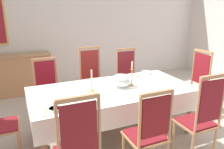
% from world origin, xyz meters
% --- Properties ---
extents(ground, '(7.65, 5.71, 0.04)m').
position_xyz_m(ground, '(0.00, 0.00, -0.02)').
color(ground, '#B5A89D').
extents(back_wall, '(7.65, 0.08, 3.56)m').
position_xyz_m(back_wall, '(0.00, 2.90, 1.78)').
color(back_wall, silver).
rests_on(back_wall, ground).
extents(dining_table, '(2.39, 1.14, 0.75)m').
position_xyz_m(dining_table, '(0.00, 0.17, 0.68)').
color(dining_table, '#BA7457').
rests_on(dining_table, ground).
extents(tablecloth, '(2.41, 1.16, 0.32)m').
position_xyz_m(tablecloth, '(0.00, 0.17, 0.68)').
color(tablecloth, white).
rests_on(tablecloth, dining_table).
extents(chair_south_a, '(0.44, 0.42, 1.18)m').
position_xyz_m(chair_south_a, '(-0.82, -0.81, 0.59)').
color(chair_south_a, tan).
rests_on(chair_south_a, ground).
extents(chair_north_a, '(0.44, 0.42, 1.07)m').
position_xyz_m(chair_north_a, '(-0.82, 1.15, 0.55)').
color(chair_north_a, tan).
rests_on(chair_north_a, ground).
extents(chair_south_b, '(0.44, 0.42, 1.10)m').
position_xyz_m(chair_south_b, '(0.01, -0.81, 0.56)').
color(chair_south_b, '#B47F4F').
rests_on(chair_south_b, ground).
extents(chair_north_b, '(0.44, 0.42, 1.21)m').
position_xyz_m(chair_north_b, '(0.01, 1.16, 0.60)').
color(chair_north_b, tan).
rests_on(chair_north_b, ground).
extents(chair_south_c, '(0.44, 0.42, 1.18)m').
position_xyz_m(chair_south_c, '(0.78, -0.81, 0.59)').
color(chair_south_c, '#AD8350').
rests_on(chair_south_c, ground).
extents(chair_north_c, '(0.44, 0.42, 1.12)m').
position_xyz_m(chair_north_c, '(0.78, 1.15, 0.57)').
color(chair_north_c, '#B07C4E').
rests_on(chair_north_c, ground).
extents(chair_head_east, '(0.42, 0.44, 1.20)m').
position_xyz_m(chair_head_east, '(1.61, 0.17, 0.59)').
color(chair_head_east, '#AB784B').
rests_on(chair_head_east, ground).
extents(soup_tureen, '(0.28, 0.28, 0.22)m').
position_xyz_m(soup_tureen, '(0.15, 0.17, 0.86)').
color(soup_tureen, white).
rests_on(soup_tureen, tablecloth).
extents(candlestick_west, '(0.07, 0.07, 0.33)m').
position_xyz_m(candlestick_west, '(-0.32, 0.17, 0.88)').
color(candlestick_west, gold).
rests_on(candlestick_west, tablecloth).
extents(candlestick_east, '(0.07, 0.07, 0.38)m').
position_xyz_m(candlestick_east, '(0.32, 0.17, 0.91)').
color(candlestick_east, gold).
rests_on(candlestick_east, tablecloth).
extents(bowl_near_left, '(0.19, 0.19, 0.03)m').
position_xyz_m(bowl_near_left, '(0.56, 0.58, 0.77)').
color(bowl_near_left, white).
rests_on(bowl_near_left, tablecloth).
extents(bowl_near_right, '(0.16, 0.16, 0.04)m').
position_xyz_m(bowl_near_right, '(-0.93, -0.25, 0.78)').
color(bowl_near_right, white).
rests_on(bowl_near_right, tablecloth).
extents(bowl_far_left, '(0.19, 0.19, 0.05)m').
position_xyz_m(bowl_far_left, '(0.87, 0.61, 0.78)').
color(bowl_far_left, white).
rests_on(bowl_far_left, tablecloth).
extents(spoon_primary, '(0.05, 0.18, 0.01)m').
position_xyz_m(spoon_primary, '(0.69, 0.60, 0.76)').
color(spoon_primary, gold).
rests_on(spoon_primary, tablecloth).
extents(spoon_secondary, '(0.06, 0.17, 0.01)m').
position_xyz_m(spoon_secondary, '(-1.03, -0.22, 0.76)').
color(spoon_secondary, gold).
rests_on(spoon_secondary, tablecloth).
extents(sideboard, '(1.44, 0.48, 0.90)m').
position_xyz_m(sideboard, '(-1.25, 2.58, 0.45)').
color(sideboard, '#B47D54').
rests_on(sideboard, ground).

